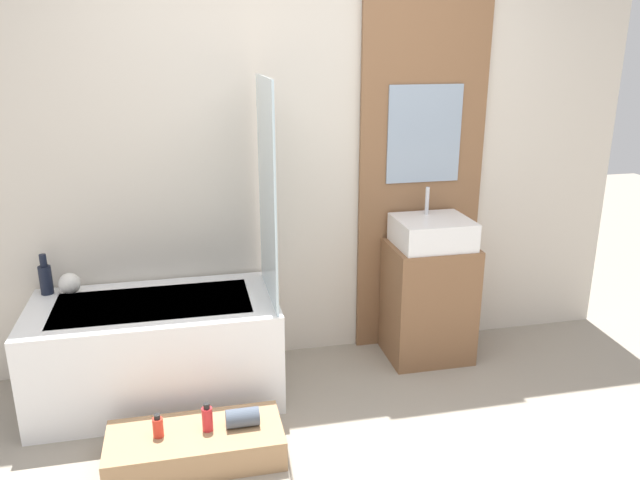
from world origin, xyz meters
The scene contains 12 objects.
wall_tiled_back centered at (0.00, 1.58, 1.30)m, with size 4.20×0.06×2.60m, color beige.
wall_wood_accent centered at (0.76, 1.53, 1.30)m, with size 0.80×0.04×2.60m.
bathtub centered at (-0.90, 1.18, 0.29)m, with size 1.34×0.69×0.57m.
glass_shower_screen centered at (-0.26, 1.16, 1.17)m, with size 0.01×0.61×1.19m, color silver.
wooden_step_bench centered at (-0.72, 0.55, 0.08)m, with size 0.83×0.37×0.15m, color #A87F56.
vanity_cabinet centered at (0.76, 1.30, 0.37)m, with size 0.51×0.41×0.74m, color brown.
sink centered at (0.76, 1.30, 0.83)m, with size 0.44×0.39×0.34m.
vase_tall_dark centered at (-1.48, 1.45, 0.67)m, with size 0.07×0.07×0.23m.
vase_round_light centered at (-1.36, 1.42, 0.63)m, with size 0.12×0.12×0.12m, color silver.
bottle_soap_primary centered at (-0.89, 0.55, 0.21)m, with size 0.05×0.05×0.12m.
bottle_soap_secondary centered at (-0.66, 0.55, 0.22)m, with size 0.05×0.05×0.15m.
towel_roll centered at (-0.49, 0.55, 0.20)m, with size 0.09×0.09×0.16m, color #4C5666.
Camera 1 is at (-0.69, -2.06, 1.94)m, focal length 35.00 mm.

